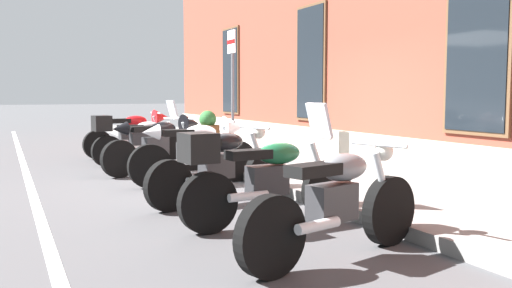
{
  "coord_description": "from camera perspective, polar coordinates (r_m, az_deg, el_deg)",
  "views": [
    {
      "loc": [
        8.27,
        -3.55,
        1.43
      ],
      "look_at": [
        0.66,
        -0.08,
        0.68
      ],
      "focal_mm": 39.08,
      "sensor_mm": 36.0,
      "label": 1
    }
  ],
  "objects": [
    {
      "name": "motorcycle_grey_naked",
      "position": [
        4.86,
        8.37,
        -6.08
      ],
      "size": [
        0.8,
        2.11,
        0.99
      ],
      "color": "black",
      "rests_on": "ground_plane"
    },
    {
      "name": "ground_plane",
      "position": [
        9.11,
        -1.26,
        -3.88
      ],
      "size": [
        140.0,
        140.0,
        0.0
      ],
      "primitive_type": "plane",
      "color": "#424244"
    },
    {
      "name": "sidewalk",
      "position": [
        9.69,
        5.89,
        -2.93
      ],
      "size": [
        29.34,
        2.62,
        0.15
      ],
      "primitive_type": "cube",
      "color": "slate",
      "rests_on": "ground_plane"
    },
    {
      "name": "motorcycle_green_touring",
      "position": [
        6.0,
        0.61,
        -3.26
      ],
      "size": [
        0.64,
        2.16,
        1.33
      ],
      "color": "black",
      "rests_on": "ground_plane"
    },
    {
      "name": "motorcycle_red_sport",
      "position": [
        12.86,
        -12.26,
        1.25
      ],
      "size": [
        0.62,
        2.17,
        1.07
      ],
      "color": "black",
      "rests_on": "ground_plane"
    },
    {
      "name": "motorcycle_silver_touring",
      "position": [
        11.42,
        -11.96,
        0.58
      ],
      "size": [
        0.68,
        2.12,
        1.3
      ],
      "color": "black",
      "rests_on": "ground_plane"
    },
    {
      "name": "parking_sign",
      "position": [
        10.99,
        -2.44,
        7.0
      ],
      "size": [
        0.36,
        0.07,
        2.55
      ],
      "color": "#4C4C51",
      "rests_on": "sidewalk"
    },
    {
      "name": "motorcycle_white_sport",
      "position": [
        8.81,
        -5.83,
        -0.42
      ],
      "size": [
        0.62,
        2.13,
        1.07
      ],
      "color": "black",
      "rests_on": "ground_plane"
    },
    {
      "name": "lane_stripe",
      "position": [
        8.4,
        -21.83,
        -5.0
      ],
      "size": [
        29.34,
        0.12,
        0.01
      ],
      "primitive_type": "cube",
      "color": "silver",
      "rests_on": "ground_plane"
    },
    {
      "name": "motorcycle_black_sport",
      "position": [
        10.13,
        -9.59,
        0.23
      ],
      "size": [
        0.79,
        2.11,
        1.06
      ],
      "color": "black",
      "rests_on": "ground_plane"
    },
    {
      "name": "barrel_planter",
      "position": [
        12.95,
        -4.96,
        1.16
      ],
      "size": [
        0.59,
        0.59,
        0.9
      ],
      "color": "brown",
      "rests_on": "sidewalk"
    },
    {
      "name": "motorcycle_black_naked",
      "position": [
        7.26,
        -3.58,
        -2.31
      ],
      "size": [
        0.79,
        2.12,
        1.0
      ],
      "color": "black",
      "rests_on": "ground_plane"
    }
  ]
}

